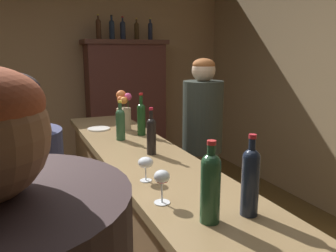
{
  "coord_description": "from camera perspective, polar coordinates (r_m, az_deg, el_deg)",
  "views": [
    {
      "loc": [
        -0.3,
        -1.92,
        1.69
      ],
      "look_at": [
        0.8,
        0.62,
        1.09
      ],
      "focal_mm": 37.0,
      "sensor_mm": 36.0,
      "label": 1
    }
  ],
  "objects": [
    {
      "name": "display_bottle_midleft",
      "position": [
        4.85,
        -9.24,
        15.54
      ],
      "size": [
        0.07,
        0.07,
        0.32
      ],
      "color": "#1E2A3C",
      "rests_on": "display_cabinet"
    },
    {
      "name": "display_bottle_center",
      "position": [
        4.89,
        -7.46,
        15.5
      ],
      "size": [
        0.07,
        0.07,
        0.31
      ],
      "color": "#22293C",
      "rests_on": "display_cabinet"
    },
    {
      "name": "wine_bottle_malbec",
      "position": [
        2.69,
        -4.42,
        1.45
      ],
      "size": [
        0.06,
        0.06,
        0.33
      ],
      "color": "#193D19",
      "rests_on": "bar_counter"
    },
    {
      "name": "patron_tall",
      "position": [
        3.26,
        -22.93,
        -4.14
      ],
      "size": [
        0.38,
        0.38,
        1.52
      ],
      "rotation": [
        0.0,
        0.0,
        -0.94
      ],
      "color": "#ABA390",
      "rests_on": "ground"
    },
    {
      "name": "wine_bottle_chardonnay",
      "position": [
        1.41,
        13.42,
        -8.43
      ],
      "size": [
        0.07,
        0.07,
        0.33
      ],
      "color": "#1A2131",
      "rests_on": "bar_counter"
    },
    {
      "name": "bartender",
      "position": [
        3.08,
        5.63,
        -2.73
      ],
      "size": [
        0.35,
        0.35,
        1.64
      ],
      "rotation": [
        0.0,
        0.0,
        3.4
      ],
      "color": "gray",
      "rests_on": "ground"
    },
    {
      "name": "display_cabinet",
      "position": [
        4.94,
        -6.91,
        3.58
      ],
      "size": [
        1.15,
        0.43,
        1.84
      ],
      "color": "brown",
      "rests_on": "ground"
    },
    {
      "name": "bar_counter",
      "position": [
        2.39,
        -3.41,
        -16.89
      ],
      "size": [
        0.54,
        2.87,
        1.05
      ],
      "color": "olive",
      "rests_on": "ground"
    },
    {
      "name": "wine_bottle_pinot",
      "position": [
        1.33,
        7.01,
        -9.52
      ],
      "size": [
        0.08,
        0.08,
        0.32
      ],
      "color": "#23482A",
      "rests_on": "bar_counter"
    },
    {
      "name": "wall_back",
      "position": [
        5.01,
        -20.16,
        9.07
      ],
      "size": [
        5.38,
        0.12,
        2.96
      ],
      "primitive_type": "cube",
      "color": "tan",
      "rests_on": "ground"
    },
    {
      "name": "cheese_plate",
      "position": [
        2.96,
        -11.34,
        -0.45
      ],
      "size": [
        0.19,
        0.19,
        0.01
      ],
      "primitive_type": "cylinder",
      "color": "white",
      "rests_on": "bar_counter"
    },
    {
      "name": "display_bottle_midright",
      "position": [
        4.95,
        -5.2,
        15.44
      ],
      "size": [
        0.06,
        0.06,
        0.29
      ],
      "color": "#402B13",
      "rests_on": "display_cabinet"
    },
    {
      "name": "flower_arrangement",
      "position": [
        2.89,
        -7.33,
        2.3
      ],
      "size": [
        0.13,
        0.15,
        0.33
      ],
      "color": "tan",
      "rests_on": "bar_counter"
    },
    {
      "name": "wine_glass_mid",
      "position": [
        1.49,
        -1.01,
        -8.71
      ],
      "size": [
        0.07,
        0.07,
        0.15
      ],
      "color": "white",
      "rests_on": "bar_counter"
    },
    {
      "name": "wine_bottle_syrah",
      "position": [
        2.19,
        -2.76,
        -1.35
      ],
      "size": [
        0.06,
        0.06,
        0.3
      ],
      "color": "black",
      "rests_on": "bar_counter"
    },
    {
      "name": "wine_bottle_riesling",
      "position": [
        2.56,
        -7.84,
        0.55
      ],
      "size": [
        0.07,
        0.07,
        0.29
      ],
      "color": "#2B5132",
      "rests_on": "bar_counter"
    },
    {
      "name": "display_bottle_right",
      "position": [
        5.01,
        -2.94,
        15.49
      ],
      "size": [
        0.06,
        0.06,
        0.3
      ],
      "color": "#202539",
      "rests_on": "display_cabinet"
    },
    {
      "name": "display_bottle_left",
      "position": [
        4.81,
        -11.39,
        15.54
      ],
      "size": [
        0.07,
        0.07,
        0.32
      ],
      "color": "#442616",
      "rests_on": "display_cabinet"
    },
    {
      "name": "wine_glass_front",
      "position": [
        1.75,
        -3.71,
        -6.16
      ],
      "size": [
        0.08,
        0.08,
        0.13
      ],
      "color": "white",
      "rests_on": "bar_counter"
    }
  ]
}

